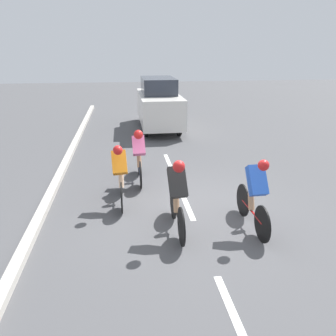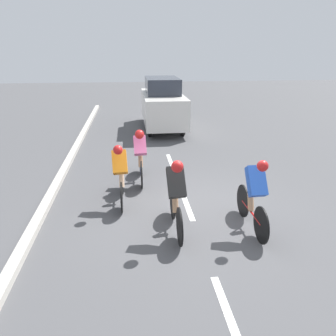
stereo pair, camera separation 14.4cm
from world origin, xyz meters
TOP-DOWN VIEW (x-y plane):
  - ground_plane at (0.00, 0.00)m, footprint 60.00×60.00m
  - lane_stripe_near at (0.00, 2.96)m, footprint 0.12×1.40m
  - lane_stripe_mid at (0.00, -0.24)m, footprint 0.12×1.40m
  - lane_stripe_far at (0.00, -3.44)m, footprint 0.12×1.40m
  - curb at (3.20, -0.24)m, footprint 0.20×27.59m
  - cyclist_pink at (1.00, -1.84)m, footprint 0.34×1.72m
  - cyclist_black at (0.42, 0.84)m, footprint 0.35×1.73m
  - cyclist_blue at (-1.09, 0.92)m, footprint 0.33×1.73m
  - cyclist_orange at (1.49, -0.57)m, footprint 0.35×1.69m
  - support_car at (-0.22, -8.08)m, footprint 1.70×4.41m

SIDE VIEW (x-z plane):
  - ground_plane at x=0.00m, z-range 0.00..0.00m
  - lane_stripe_near at x=0.00m, z-range 0.00..0.01m
  - lane_stripe_mid at x=0.00m, z-range 0.00..0.01m
  - lane_stripe_far at x=0.00m, z-range 0.00..0.01m
  - curb at x=3.20m, z-range 0.00..0.14m
  - cyclist_orange at x=1.49m, z-range 0.02..1.50m
  - cyclist_pink at x=1.00m, z-range 0.04..1.53m
  - cyclist_blue at x=-1.09m, z-range 0.02..1.56m
  - cyclist_black at x=0.42m, z-range 0.03..1.59m
  - support_car at x=-0.22m, z-range 0.00..2.20m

